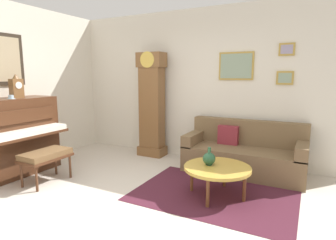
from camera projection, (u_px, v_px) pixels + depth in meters
ground_plane at (122, 211)px, 3.40m from camera, size 6.40×6.00×0.10m
wall_back at (197, 85)px, 5.26m from camera, size 5.30×0.13×2.80m
area_rug at (214, 194)px, 3.75m from camera, size 2.10×1.50×0.01m
piano at (10, 137)px, 4.37m from camera, size 0.87×1.44×1.24m
piano_bench at (46, 156)px, 4.11m from camera, size 0.42×0.70×0.48m
grandfather_clock at (152, 107)px, 5.45m from camera, size 0.52×0.34×2.03m
couch at (244, 153)px, 4.59m from camera, size 1.90×0.80×0.84m
coffee_table at (217, 169)px, 3.65m from camera, size 0.88×0.88×0.41m
mantel_clock at (16, 87)px, 4.41m from camera, size 0.13×0.18×0.38m
teacup at (11, 97)px, 4.23m from camera, size 0.12×0.12×0.06m
green_jug at (209, 158)px, 3.70m from camera, size 0.17×0.17×0.24m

